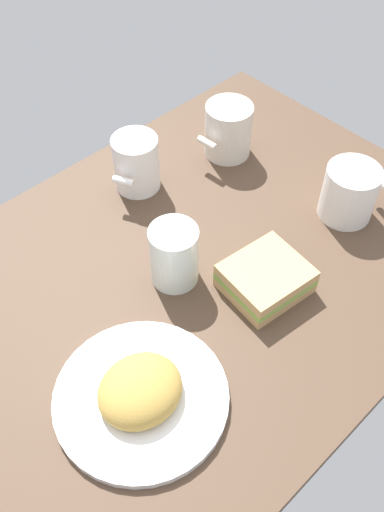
{
  "coord_description": "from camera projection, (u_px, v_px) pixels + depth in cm",
  "views": [
    {
      "loc": [
        36.97,
        38.95,
        68.71
      ],
      "look_at": [
        0.0,
        0.0,
        5.0
      ],
      "focal_mm": 39.65,
      "sensor_mm": 36.0,
      "label": 1
    }
  ],
  "objects": [
    {
      "name": "tabletop",
      "position": [
        192.0,
        273.0,
        0.86
      ],
      "size": [
        90.0,
        64.0,
        2.0
      ],
      "primitive_type": "cube",
      "color": "#4C3828",
      "rests_on": "ground"
    },
    {
      "name": "coffee_mug_black",
      "position": [
        228.0,
        130.0,
        1.0
      ],
      "size": [
        10.54,
        8.32,
        9.71
      ],
      "color": "silver",
      "rests_on": "tabletop"
    },
    {
      "name": "plate_of_food",
      "position": [
        141.0,
        394.0,
        0.71
      ],
      "size": [
        22.26,
        22.26,
        5.49
      ],
      "color": "white",
      "rests_on": "tabletop"
    },
    {
      "name": "glass_of_milk",
      "position": [
        174.0,
        258.0,
        0.81
      ],
      "size": [
        7.15,
        7.15,
        9.78
      ],
      "color": "silver",
      "rests_on": "tabletop"
    },
    {
      "name": "coffee_mug_spare",
      "position": [
        136.0,
        163.0,
        0.94
      ],
      "size": [
        9.81,
        8.03,
        9.7
      ],
      "color": "white",
      "rests_on": "tabletop"
    },
    {
      "name": "coffee_mug_milky",
      "position": [
        350.0,
        192.0,
        0.9
      ],
      "size": [
        11.12,
        8.7,
        9.09
      ],
      "color": "white",
      "rests_on": "tabletop"
    },
    {
      "name": "sandwich_main",
      "position": [
        265.0,
        279.0,
        0.82
      ],
      "size": [
        12.33,
        11.34,
        4.4
      ],
      "color": "tan",
      "rests_on": "tabletop"
    }
  ]
}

